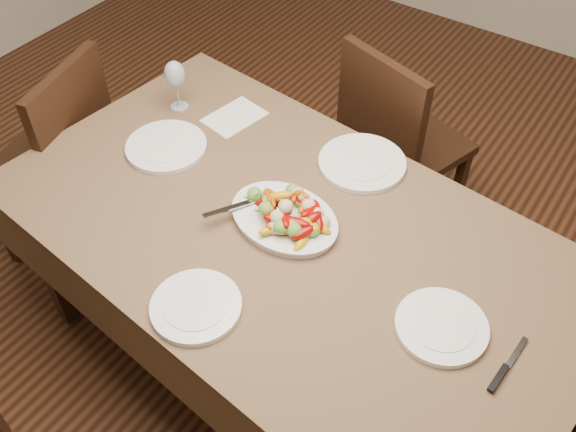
% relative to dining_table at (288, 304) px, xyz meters
% --- Properties ---
extents(floor, '(6.00, 6.00, 0.00)m').
position_rel_dining_table_xyz_m(floor, '(-0.21, -0.21, -0.38)').
color(floor, '#3C2112').
rests_on(floor, ground).
extents(dining_table, '(1.94, 1.23, 0.76)m').
position_rel_dining_table_xyz_m(dining_table, '(0.00, 0.00, 0.00)').
color(dining_table, brown).
rests_on(dining_table, ground).
extents(chair_far, '(0.52, 0.52, 0.95)m').
position_rel_dining_table_xyz_m(chair_far, '(-0.02, 0.90, 0.10)').
color(chair_far, black).
rests_on(chair_far, ground).
extents(chair_left, '(0.51, 0.51, 0.95)m').
position_rel_dining_table_xyz_m(chair_left, '(-1.16, -0.03, 0.10)').
color(chair_left, black).
rests_on(chair_left, ground).
extents(serving_platter, '(0.37, 0.29, 0.02)m').
position_rel_dining_table_xyz_m(serving_platter, '(-0.03, 0.02, 0.39)').
color(serving_platter, white).
rests_on(serving_platter, dining_table).
extents(roasted_vegetables, '(0.30, 0.22, 0.09)m').
position_rel_dining_table_xyz_m(roasted_vegetables, '(-0.03, 0.02, 0.45)').
color(roasted_vegetables, '#820602').
rests_on(roasted_vegetables, serving_platter).
extents(serving_spoon, '(0.28, 0.17, 0.03)m').
position_rel_dining_table_xyz_m(serving_spoon, '(-0.10, -0.01, 0.43)').
color(serving_spoon, '#9EA0A8').
rests_on(serving_spoon, serving_platter).
extents(plate_left, '(0.28, 0.28, 0.02)m').
position_rel_dining_table_xyz_m(plate_left, '(-0.56, 0.08, 0.39)').
color(plate_left, white).
rests_on(plate_left, dining_table).
extents(plate_right, '(0.25, 0.25, 0.02)m').
position_rel_dining_table_xyz_m(plate_right, '(0.53, -0.06, 0.39)').
color(plate_right, white).
rests_on(plate_right, dining_table).
extents(plate_far, '(0.29, 0.29, 0.02)m').
position_rel_dining_table_xyz_m(plate_far, '(0.03, 0.39, 0.39)').
color(plate_far, white).
rests_on(plate_far, dining_table).
extents(plate_near, '(0.25, 0.25, 0.02)m').
position_rel_dining_table_xyz_m(plate_near, '(-0.04, -0.38, 0.39)').
color(plate_near, white).
rests_on(plate_near, dining_table).
extents(wine_glass, '(0.08, 0.08, 0.20)m').
position_rel_dining_table_xyz_m(wine_glass, '(-0.68, 0.28, 0.48)').
color(wine_glass, '#8C99A5').
rests_on(wine_glass, dining_table).
extents(menu_card, '(0.18, 0.23, 0.00)m').
position_rel_dining_table_xyz_m(menu_card, '(-0.48, 0.35, 0.38)').
color(menu_card, silver).
rests_on(menu_card, dining_table).
extents(table_knife, '(0.03, 0.20, 0.01)m').
position_rel_dining_table_xyz_m(table_knife, '(0.72, -0.08, 0.38)').
color(table_knife, '#9EA0A8').
rests_on(table_knife, dining_table).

